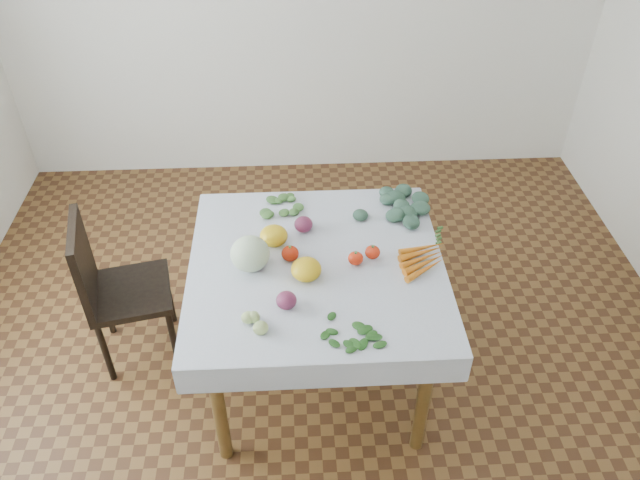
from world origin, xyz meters
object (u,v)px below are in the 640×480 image
object	(u,v)px
chair	(111,284)
heirloom_back	(274,236)
cabbage	(250,254)
table	(317,281)
carrot_bunch	(424,258)

from	to	relation	value
chair	heirloom_back	xyz separation A→B (m)	(0.81, -0.05, 0.31)
cabbage	heirloom_back	size ratio (longest dim) A/B	1.33
cabbage	heirloom_back	distance (m)	0.19
cabbage	chair	bearing A→B (deg)	163.56
table	chair	size ratio (longest dim) A/B	1.17
heirloom_back	carrot_bunch	size ratio (longest dim) A/B	0.48
table	heirloom_back	bearing A→B (deg)	140.87
chair	heirloom_back	size ratio (longest dim) A/B	6.69
chair	table	bearing A→B (deg)	-11.58
chair	carrot_bunch	xyz separation A→B (m)	(1.47, -0.21, 0.28)
chair	heirloom_back	distance (m)	0.87
chair	cabbage	xyz separation A→B (m)	(0.71, -0.21, 0.34)
heirloom_back	chair	bearing A→B (deg)	176.36
chair	cabbage	distance (m)	0.81
carrot_bunch	cabbage	bearing A→B (deg)	179.90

